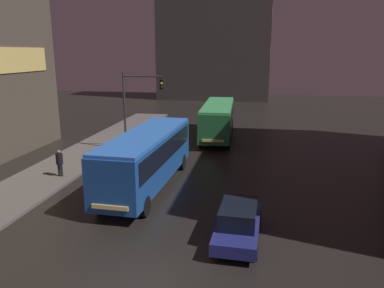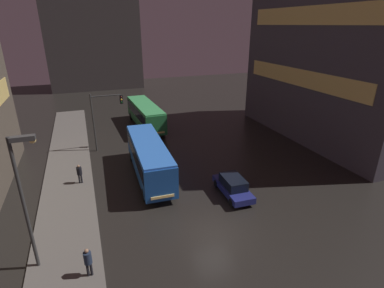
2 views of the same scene
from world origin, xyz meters
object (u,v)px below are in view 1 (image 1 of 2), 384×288
object	(u,v)px
bus_far	(218,117)
pedestrian_near	(59,160)
traffic_light_main	(138,99)
bus_near	(147,154)
car_taxi	(238,222)

from	to	relation	value
bus_far	pedestrian_near	bearing A→B (deg)	55.20
pedestrian_near	traffic_light_main	distance (m)	8.18
bus_far	pedestrian_near	xyz separation A→B (m)	(-8.39, -13.12, -0.76)
bus_near	pedestrian_near	size ratio (longest dim) A/B	6.27
traffic_light_main	bus_far	bearing A→B (deg)	47.69
car_taxi	pedestrian_near	world-z (taller)	pedestrian_near
bus_near	pedestrian_near	xyz separation A→B (m)	(-5.81, 0.59, -0.85)
car_taxi	pedestrian_near	size ratio (longest dim) A/B	2.66
pedestrian_near	car_taxi	bearing A→B (deg)	-147.99
bus_far	car_taxi	size ratio (longest dim) A/B	2.42
bus_near	bus_far	size ratio (longest dim) A/B	0.97
pedestrian_near	traffic_light_main	xyz separation A→B (m)	(2.86, 7.05, 3.01)
bus_near	bus_far	xyz separation A→B (m)	(2.58, 13.72, -0.09)
bus_far	pedestrian_near	world-z (taller)	bus_far
bus_near	car_taxi	bearing A→B (deg)	138.21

